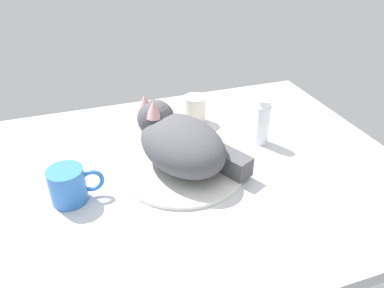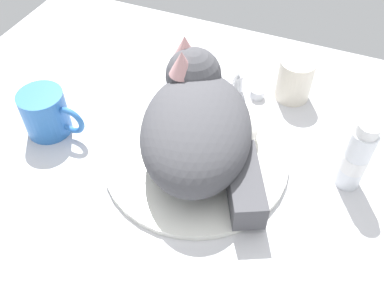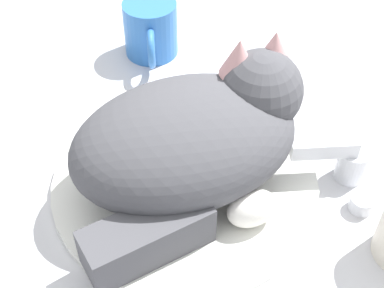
{
  "view_description": "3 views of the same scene",
  "coord_description": "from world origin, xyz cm",
  "px_view_note": "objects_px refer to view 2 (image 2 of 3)",
  "views": [
    {
      "loc": [
        -21.68,
        -71.09,
        53.87
      ],
      "look_at": [
        2.02,
        -1.41,
        7.67
      ],
      "focal_mm": 34.57,
      "sensor_mm": 36.0,
      "label": 1
    },
    {
      "loc": [
        17.14,
        -43.16,
        54.51
      ],
      "look_at": [
        -0.55,
        -0.38,
        4.11
      ],
      "focal_mm": 39.69,
      "sensor_mm": 36.0,
      "label": 2
    },
    {
      "loc": [
        42.33,
        -2.26,
        49.18
      ],
      "look_at": [
        -0.5,
        0.85,
        6.24
      ],
      "focal_mm": 51.71,
      "sensor_mm": 36.0,
      "label": 3
    }
  ],
  "objects_px": {
    "coffee_mug": "(46,113)",
    "toothpaste_bottle": "(356,158)",
    "rinse_cup": "(295,80)",
    "cat": "(198,123)",
    "faucet": "(232,83)"
  },
  "relations": [
    {
      "from": "coffee_mug",
      "to": "toothpaste_bottle",
      "type": "height_order",
      "value": "toothpaste_bottle"
    },
    {
      "from": "toothpaste_bottle",
      "to": "rinse_cup",
      "type": "bearing_deg",
      "value": 127.21
    },
    {
      "from": "coffee_mug",
      "to": "cat",
      "type": "bearing_deg",
      "value": 9.83
    },
    {
      "from": "faucet",
      "to": "toothpaste_bottle",
      "type": "height_order",
      "value": "toothpaste_bottle"
    },
    {
      "from": "rinse_cup",
      "to": "faucet",
      "type": "bearing_deg",
      "value": -160.99
    },
    {
      "from": "rinse_cup",
      "to": "coffee_mug",
      "type": "bearing_deg",
      "value": -145.85
    },
    {
      "from": "toothpaste_bottle",
      "to": "faucet",
      "type": "bearing_deg",
      "value": 150.76
    },
    {
      "from": "coffee_mug",
      "to": "faucet",
      "type": "bearing_deg",
      "value": 39.22
    },
    {
      "from": "faucet",
      "to": "coffee_mug",
      "type": "relative_size",
      "value": 1.06
    },
    {
      "from": "cat",
      "to": "coffee_mug",
      "type": "distance_m",
      "value": 0.27
    },
    {
      "from": "cat",
      "to": "toothpaste_bottle",
      "type": "height_order",
      "value": "cat"
    },
    {
      "from": "rinse_cup",
      "to": "cat",
      "type": "bearing_deg",
      "value": -118.08
    },
    {
      "from": "faucet",
      "to": "cat",
      "type": "relative_size",
      "value": 0.43
    },
    {
      "from": "coffee_mug",
      "to": "toothpaste_bottle",
      "type": "bearing_deg",
      "value": 9.21
    },
    {
      "from": "cat",
      "to": "rinse_cup",
      "type": "distance_m",
      "value": 0.24
    }
  ]
}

